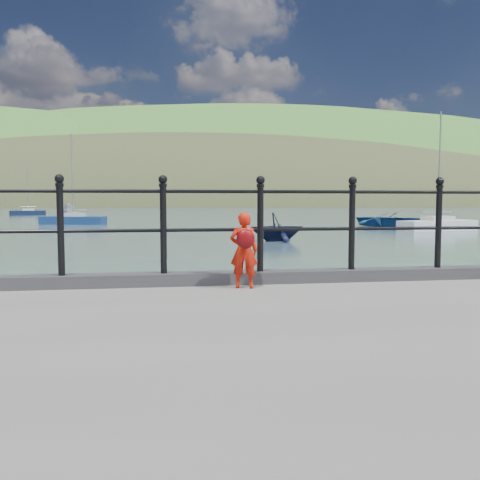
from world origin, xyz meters
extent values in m
plane|color=#2D4251|center=(0.00, 0.00, 0.00)|extent=(600.00, 600.00, 0.00)
cube|color=#28282B|center=(0.00, -0.15, 1.07)|extent=(60.00, 0.30, 0.15)
cylinder|color=black|center=(0.00, -0.15, 1.67)|extent=(18.00, 0.04, 0.04)
cylinder|color=black|center=(0.00, -0.15, 2.15)|extent=(18.00, 0.04, 0.04)
cylinder|color=black|center=(-1.80, -0.15, 1.67)|extent=(0.08, 0.08, 1.05)
sphere|color=black|center=(-1.80, -0.15, 2.29)|extent=(0.11, 0.11, 0.11)
cylinder|color=black|center=(-0.60, -0.15, 1.67)|extent=(0.08, 0.08, 1.05)
sphere|color=black|center=(-0.60, -0.15, 2.29)|extent=(0.11, 0.11, 0.11)
cylinder|color=black|center=(0.60, -0.15, 1.67)|extent=(0.08, 0.08, 1.05)
sphere|color=black|center=(0.60, -0.15, 2.29)|extent=(0.11, 0.11, 0.11)
cylinder|color=black|center=(1.80, -0.15, 1.67)|extent=(0.08, 0.08, 1.05)
sphere|color=black|center=(1.80, -0.15, 2.29)|extent=(0.11, 0.11, 0.11)
cylinder|color=black|center=(3.00, -0.15, 1.67)|extent=(0.08, 0.08, 1.05)
sphere|color=black|center=(3.00, -0.15, 2.29)|extent=(0.11, 0.11, 0.11)
ellipsoid|color=#333A21|center=(20.00, 195.00, -15.40)|extent=(400.00, 100.00, 88.00)
ellipsoid|color=#387026|center=(60.00, 255.00, -27.30)|extent=(600.00, 180.00, 156.00)
cube|color=silver|center=(-35.00, 181.00, 3.00)|extent=(9.00, 6.00, 6.00)
cube|color=#4C4744|center=(-35.00, 181.00, 7.00)|extent=(9.50, 6.50, 2.00)
cube|color=silver|center=(-12.00, 181.00, 3.00)|extent=(9.00, 6.00, 6.00)
cube|color=#4C4744|center=(-12.00, 181.00, 7.00)|extent=(9.50, 6.50, 2.00)
cube|color=silver|center=(18.00, 181.00, 3.00)|extent=(9.00, 6.00, 6.00)
cube|color=#4C4744|center=(18.00, 181.00, 7.00)|extent=(9.50, 6.50, 2.00)
cube|color=silver|center=(45.00, 181.00, 3.00)|extent=(9.00, 6.00, 6.00)
cube|color=#4C4744|center=(45.00, 181.00, 7.00)|extent=(9.50, 6.50, 2.00)
imported|color=red|center=(0.33, -0.50, 1.45)|extent=(0.37, 0.29, 0.90)
ellipsoid|color=#BE070C|center=(0.33, -0.63, 1.59)|extent=(0.22, 0.11, 0.23)
imported|color=navy|center=(17.65, 32.23, 0.58)|extent=(6.59, 6.88, 1.16)
imported|color=silver|center=(-11.29, 52.63, 0.91)|extent=(2.90, 5.02, 1.83)
imported|color=black|center=(5.16, 18.93, 0.73)|extent=(2.91, 2.55, 1.46)
cube|color=navy|center=(-8.46, 40.35, 0.25)|extent=(5.85, 3.08, 0.90)
cube|color=beige|center=(-8.46, 40.35, 0.75)|extent=(2.20, 1.69, 0.50)
cylinder|color=#A5A5A8|center=(-8.46, 40.35, 4.33)|extent=(0.10, 0.10, 7.26)
cylinder|color=#A5A5A8|center=(-8.46, 40.35, 1.30)|extent=(2.45, 0.67, 0.06)
cube|color=black|center=(-20.13, 71.79, 0.25)|extent=(4.89, 3.50, 0.90)
cube|color=beige|center=(-20.13, 71.79, 0.75)|extent=(1.95, 1.68, 0.50)
cylinder|color=#A5A5A8|center=(-20.13, 71.79, 3.72)|extent=(0.10, 0.10, 6.04)
cylinder|color=#A5A5A8|center=(-20.13, 71.79, 1.30)|extent=(1.92, 1.04, 0.06)
cube|color=silver|center=(18.56, 26.82, 0.25)|extent=(6.36, 3.46, 0.90)
cube|color=beige|center=(18.56, 26.82, 0.75)|extent=(2.40, 1.78, 0.50)
cylinder|color=#A5A5A8|center=(18.56, 26.82, 4.47)|extent=(0.10, 0.10, 7.55)
cylinder|color=#A5A5A8|center=(18.56, 26.82, 1.30)|extent=(2.65, 0.89, 0.06)
camera|label=1|loc=(-0.61, -6.38, 2.02)|focal=38.00mm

